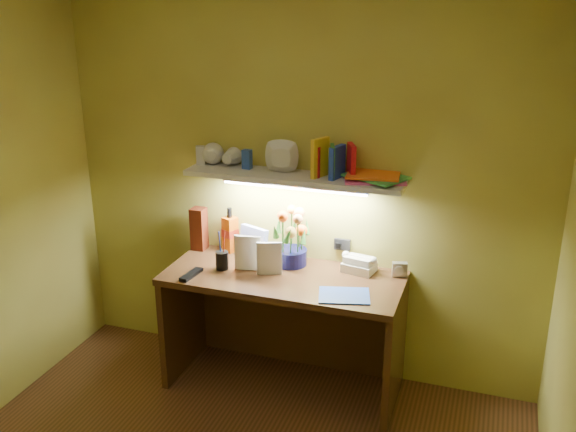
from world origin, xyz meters
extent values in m
cube|color=#3E2411|center=(0.00, 1.20, 0.38)|extent=(1.40, 0.60, 0.75)
cube|color=#B2B2B7|center=(0.65, 1.40, 0.79)|extent=(0.09, 0.06, 0.09)
cube|color=#551C0C|center=(-0.65, 1.41, 0.89)|extent=(0.09, 0.09, 0.28)
cylinder|color=black|center=(-0.38, 1.17, 0.84)|extent=(0.09, 0.09, 0.19)
cube|color=black|center=(-0.51, 1.02, 0.76)|extent=(0.07, 0.19, 0.02)
cube|color=#294EAA|center=(0.40, 1.05, 0.75)|extent=(0.32, 0.27, 0.01)
imported|color=white|center=(-0.30, 1.19, 0.86)|extent=(0.16, 0.04, 0.22)
imported|color=silver|center=(-0.15, 1.16, 0.85)|extent=(0.15, 0.06, 0.20)
cube|color=silver|center=(0.00, 1.38, 1.30)|extent=(1.30, 0.25, 0.03)
imported|color=silver|center=(-0.53, 1.39, 1.37)|extent=(0.16, 0.16, 0.10)
imported|color=silver|center=(-0.43, 1.39, 1.37)|extent=(0.12, 0.12, 0.10)
imported|color=silver|center=(-0.07, 1.36, 1.34)|extent=(0.23, 0.23, 0.05)
cube|color=silver|center=(-0.61, 1.42, 1.37)|extent=(0.06, 0.06, 0.11)
cube|color=#294EAA|center=(-0.30, 1.41, 1.37)|extent=(0.06, 0.05, 0.12)
cube|color=red|center=(0.16, 1.41, 1.41)|extent=(0.04, 0.13, 0.18)
cube|color=yellow|center=(0.16, 1.38, 1.43)|extent=(0.08, 0.14, 0.23)
cube|color=#1F3BB1|center=(0.26, 1.38, 1.41)|extent=(0.07, 0.14, 0.19)
cube|color=#2A722B|center=(0.23, 1.38, 1.41)|extent=(0.06, 0.12, 0.19)
cube|color=red|center=(0.34, 1.41, 1.41)|extent=(0.08, 0.14, 0.20)
cube|color=#DD4C9E|center=(0.47, 1.43, 1.32)|extent=(0.39, 0.33, 0.01)
cube|color=green|center=(0.48, 1.42, 1.34)|extent=(0.39, 0.36, 0.01)
cube|color=orange|center=(0.47, 1.41, 1.35)|extent=(0.32, 0.25, 0.01)
camera|label=1|loc=(1.13, -2.04, 2.33)|focal=40.00mm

